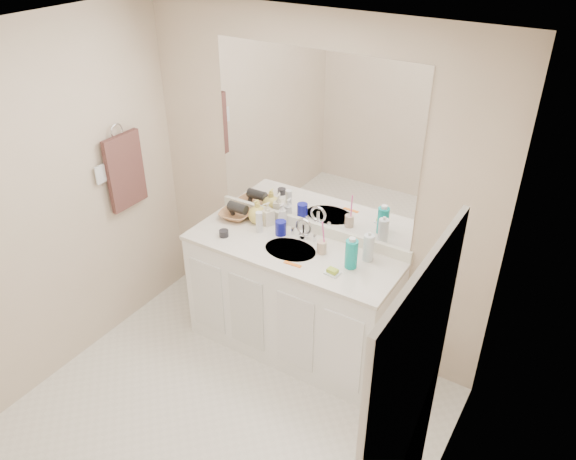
{
  "coord_description": "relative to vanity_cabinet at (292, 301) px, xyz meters",
  "views": [
    {
      "loc": [
        1.67,
        -1.73,
        2.96
      ],
      "look_at": [
        0.0,
        0.97,
        1.05
      ],
      "focal_mm": 35.0,
      "sensor_mm": 36.0,
      "label": 1
    }
  ],
  "objects": [
    {
      "name": "extra_white_bottle",
      "position": [
        -0.31,
        0.06,
        0.53
      ],
      "size": [
        0.06,
        0.06,
        0.16
      ],
      "primitive_type": "cylinder",
      "rotation": [
        0.0,
        0.0,
        -0.25
      ],
      "color": "silver",
      "rests_on": "countertop"
    },
    {
      "name": "blue_mug",
      "position": [
        -0.16,
        0.11,
        0.51
      ],
      "size": [
        0.08,
        0.08,
        0.11
      ],
      "primitive_type": "cylinder",
      "rotation": [
        0.0,
        0.0,
        0.05
      ],
      "color": "#151790",
      "rests_on": "countertop"
    },
    {
      "name": "wall_back",
      "position": [
        0.0,
        0.28,
        0.77
      ],
      "size": [
        2.6,
        0.02,
        2.4
      ],
      "primitive_type": "cube",
      "color": "beige",
      "rests_on": "floor"
    },
    {
      "name": "hand_towel",
      "position": [
        -1.25,
        -0.25,
        0.82
      ],
      "size": [
        0.04,
        0.32,
        0.55
      ],
      "primitive_type": "cube",
      "color": "#321D1A",
      "rests_on": "towel_ring"
    },
    {
      "name": "sink_basin",
      "position": [
        0.0,
        -0.02,
        0.44
      ],
      "size": [
        0.37,
        0.37,
        0.02
      ],
      "primitive_type": "cylinder",
      "color": "beige",
      "rests_on": "countertop"
    },
    {
      "name": "countertop",
      "position": [
        0.0,
        0.0,
        0.44
      ],
      "size": [
        1.52,
        0.57,
        0.03
      ],
      "primitive_type": "cube",
      "color": "silver",
      "rests_on": "vanity_cabinet"
    },
    {
      "name": "backsplash",
      "position": [
        0.0,
        0.26,
        0.5
      ],
      "size": [
        1.52,
        0.03,
        0.08
      ],
      "primitive_type": "cube",
      "color": "white",
      "rests_on": "countertop"
    },
    {
      "name": "soap_bottle_yellow",
      "position": [
        -0.4,
        0.17,
        0.54
      ],
      "size": [
        0.17,
        0.17,
        0.18
      ],
      "primitive_type": "imported",
      "rotation": [
        0.0,
        0.0,
        -0.22
      ],
      "color": "#D8C354",
      "rests_on": "countertop"
    },
    {
      "name": "switch_plate",
      "position": [
        -1.27,
        -0.45,
        0.88
      ],
      "size": [
        0.01,
        0.08,
        0.13
      ],
      "primitive_type": "cube",
      "color": "silver",
      "rests_on": "wall_left"
    },
    {
      "name": "soap_bottle_white",
      "position": [
        -0.22,
        0.23,
        0.54
      ],
      "size": [
        0.07,
        0.07,
        0.18
      ],
      "primitive_type": "imported",
      "rotation": [
        0.0,
        0.0,
        -0.03
      ],
      "color": "silver",
      "rests_on": "countertop"
    },
    {
      "name": "green_soap",
      "position": [
        0.38,
        -0.12,
        0.48
      ],
      "size": [
        0.07,
        0.05,
        0.02
      ],
      "primitive_type": "cube",
      "rotation": [
        0.0,
        0.0,
        -0.12
      ],
      "color": "#A3C22F",
      "rests_on": "soap_dish"
    },
    {
      "name": "mirror",
      "position": [
        0.0,
        0.27,
        1.14
      ],
      "size": [
        1.48,
        0.01,
        1.2
      ],
      "primitive_type": "cube",
      "color": "white",
      "rests_on": "wall_back"
    },
    {
      "name": "tan_cup",
      "position": [
        0.2,
        0.06,
        0.5
      ],
      "size": [
        0.08,
        0.08,
        0.09
      ],
      "primitive_type": "cylinder",
      "rotation": [
        0.0,
        0.0,
        -0.18
      ],
      "color": "#C7A68C",
      "rests_on": "countertop"
    },
    {
      "name": "towel_ring",
      "position": [
        -1.27,
        -0.25,
        1.12
      ],
      "size": [
        0.01,
        0.11,
        0.11
      ],
      "primitive_type": "torus",
      "rotation": [
        0.0,
        1.57,
        0.0
      ],
      "color": "silver",
      "rests_on": "wall_left"
    },
    {
      "name": "hair_dryer",
      "position": [
        -0.55,
        0.14,
        0.54
      ],
      "size": [
        0.15,
        0.08,
        0.07
      ],
      "primitive_type": "cylinder",
      "rotation": [
        0.0,
        1.57,
        -0.0
      ],
      "color": "black",
      "rests_on": "wicker_basket"
    },
    {
      "name": "soap_bottle_cream",
      "position": [
        -0.32,
        0.19,
        0.54
      ],
      "size": [
        0.1,
        0.1,
        0.17
      ],
      "primitive_type": "imported",
      "rotation": [
        0.0,
        0.0,
        -0.41
      ],
      "color": "beige",
      "rests_on": "countertop"
    },
    {
      "name": "dark_jar",
      "position": [
        -0.49,
        -0.12,
        0.48
      ],
      "size": [
        0.09,
        0.09,
        0.05
      ],
      "primitive_type": "cylinder",
      "rotation": [
        0.0,
        0.0,
        0.33
      ],
      "color": "black",
      "rests_on": "countertop"
    },
    {
      "name": "wall_right",
      "position": [
        1.3,
        -1.02,
        0.77
      ],
      "size": [
        0.02,
        2.6,
        2.4
      ],
      "primitive_type": "cube",
      "color": "beige",
      "rests_on": "floor"
    },
    {
      "name": "vanity_cabinet",
      "position": [
        0.0,
        0.0,
        0.0
      ],
      "size": [
        1.5,
        0.55,
        0.85
      ],
      "primitive_type": "cube",
      "color": "white",
      "rests_on": "floor"
    },
    {
      "name": "wall_left",
      "position": [
        -1.3,
        -1.02,
        0.77
      ],
      "size": [
        0.02,
        2.6,
        2.4
      ],
      "primitive_type": "cube",
      "color": "beige",
      "rests_on": "floor"
    },
    {
      "name": "floor",
      "position": [
        0.0,
        -1.02,
        -0.42
      ],
      "size": [
        2.6,
        2.6,
        0.0
      ],
      "primitive_type": "cube",
      "color": "silver",
      "rests_on": "ground"
    },
    {
      "name": "clear_pump_bottle",
      "position": [
        0.5,
        0.14,
        0.55
      ],
      "size": [
        0.07,
        0.07,
        0.19
      ],
      "primitive_type": "cylinder",
      "rotation": [
        0.0,
        0.0,
        0.06
      ],
      "color": "silver",
      "rests_on": "countertop"
    },
    {
      "name": "toothbrush",
      "position": [
        0.21,
        0.06,
        0.6
      ],
      "size": [
        0.02,
        0.04,
        0.2
      ],
      "primitive_type": "cylinder",
      "rotation": [
        0.14,
        0.0,
        -0.35
      ],
      "color": "#F4409D",
      "rests_on": "tan_cup"
    },
    {
      "name": "mouthwash_bottle",
      "position": [
        0.44,
        0.01,
        0.55
      ],
      "size": [
        0.1,
        0.1,
        0.2
      ],
      "primitive_type": "cylinder",
      "rotation": [
        0.0,
        0.0,
        -0.19
      ],
      "color": "#0C9B95",
      "rests_on": "countertop"
    },
    {
      "name": "wicker_basket",
      "position": [
        -0.57,
        0.14,
        0.48
      ],
      "size": [
        0.26,
        0.26,
        0.06
      ],
      "primitive_type": "imported",
      "rotation": [
        0.0,
        0.0,
        0.13
      ],
      "color": "#9F6940",
      "rests_on": "countertop"
    },
    {
      "name": "faucet",
      "position": [
        0.0,
        0.16,
        0.51
      ],
      "size": [
        0.02,
        0.02,
        0.11
      ],
      "primitive_type": "cylinder",
      "color": "silver",
      "rests_on": "countertop"
    },
    {
      "name": "orange_comb",
      "position": [
        0.11,
        -0.17,
        0.46
      ],
      "size": [
        0.13,
        0.03,
        0.01
      ],
      "primitive_type": "cube",
      "rotation": [
        0.0,
        0.0,
        0.04
      ],
      "color": "orange",
      "rests_on": "countertop"
    },
    {
      "name": "soap_dish",
      "position": [
        0.38,
        -0.12,
        0.46
      ],
      "size": [
        0.1,
        0.08,
        0.01
      ],
      "primitive_type": "cube",
      "rotation": [
        0.0,
        0.0,
        -0.09
      ],
      "color": "white",
      "rests_on": "countertop"
    },
    {
      "name": "ceiling",
      "position": [
        0.0,
        -1.02,
        1.97
      ],
      "size": [
        2.6,
        2.6,
        0.02
      ],
      "primitive_type": "cube",
      "color": "white",
      "rests_on": "wall_back"
    }
  ]
}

